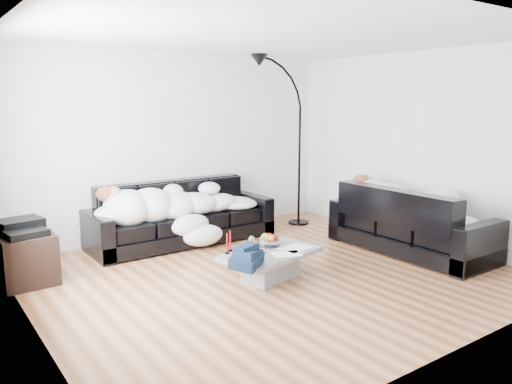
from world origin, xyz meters
TOP-DOWN VIEW (x-y plane):
  - ground at (0.00, 0.00)m, footprint 5.00×5.00m
  - wall_back at (0.00, 2.25)m, footprint 5.00×0.02m
  - wall_left at (-2.50, 0.00)m, footprint 0.02×4.50m
  - wall_right at (2.50, 0.00)m, footprint 0.02×4.50m
  - ceiling at (0.00, 0.00)m, footprint 5.00×5.00m
  - sofa_back at (-0.22, 1.75)m, footprint 2.54×0.88m
  - sofa_right at (2.00, -0.35)m, footprint 0.90×2.11m
  - sleeper_back at (-0.22, 1.70)m, footprint 2.15×0.74m
  - sleeper_right at (2.00, -0.35)m, footprint 0.76×1.81m
  - teal_cushion at (1.94, 0.30)m, footprint 0.42×0.38m
  - coffee_table at (-0.11, -0.13)m, footprint 1.19×0.84m
  - fruit_bowl at (0.01, 0.05)m, footprint 0.29×0.29m
  - wine_glass_a at (-0.29, -0.03)m, footprint 0.08×0.08m
  - wine_glass_b at (-0.43, -0.11)m, footprint 0.09×0.09m
  - wine_glass_c at (-0.21, -0.13)m, footprint 0.10×0.10m
  - candle_left at (-0.54, 0.07)m, footprint 0.05×0.05m
  - candle_right at (-0.47, 0.12)m, footprint 0.04×0.04m
  - newspaper_a at (0.18, -0.20)m, footprint 0.38×0.31m
  - newspaper_b at (-0.03, -0.32)m, footprint 0.36×0.30m
  - navy_jacket at (-0.56, -0.35)m, footprint 0.44×0.41m
  - shoes at (0.07, 0.42)m, footprint 0.44×0.33m
  - av_cabinet at (-2.31, 1.39)m, footprint 0.57×0.80m
  - stereo at (-2.31, 1.39)m, footprint 0.49×0.41m
  - floor_lamp at (1.80, 1.65)m, footprint 0.89×0.64m

SIDE VIEW (x-z plane):
  - ground at x=0.00m, z-range 0.00..0.00m
  - shoes at x=0.07m, z-range 0.00..0.10m
  - coffee_table at x=-0.11m, z-range 0.00..0.32m
  - av_cabinet at x=-2.31m, z-range 0.00..0.54m
  - newspaper_a at x=0.18m, z-range 0.32..0.33m
  - newspaper_b at x=-0.03m, z-range 0.32..0.33m
  - fruit_bowl at x=0.01m, z-range 0.32..0.46m
  - wine_glass_b at x=-0.43m, z-range 0.32..0.48m
  - wine_glass_a at x=-0.29m, z-range 0.32..0.49m
  - wine_glass_c at x=-0.21m, z-range 0.32..0.50m
  - sofa_back at x=-0.22m, z-range 0.00..0.83m
  - sofa_right at x=2.00m, z-range 0.00..0.85m
  - candle_left at x=-0.54m, z-range 0.32..0.54m
  - candle_right at x=-0.47m, z-range 0.32..0.55m
  - navy_jacket at x=-0.56m, z-range 0.40..0.57m
  - stereo at x=-2.31m, z-range 0.54..0.67m
  - sleeper_back at x=-0.22m, z-range 0.42..0.85m
  - sleeper_right at x=2.00m, z-range 0.42..0.86m
  - teal_cushion at x=1.94m, z-range 0.62..0.82m
  - floor_lamp at x=1.80m, z-range 0.00..2.28m
  - wall_back at x=0.00m, z-range 0.00..2.60m
  - wall_left at x=-2.50m, z-range 0.00..2.60m
  - wall_right at x=2.50m, z-range 0.00..2.60m
  - ceiling at x=0.00m, z-range 2.60..2.60m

